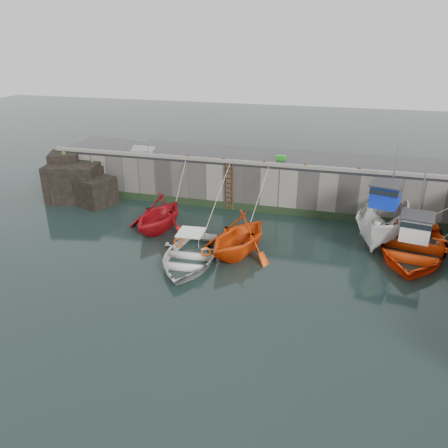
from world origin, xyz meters
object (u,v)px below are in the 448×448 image
(boat_near_blacktrim, at_px, (239,253))
(bollard_c, at_px, (264,163))
(boat_far_orange, at_px, (412,245))
(bollard_e, at_px, (359,170))
(boat_near_white, at_px, (160,229))
(fish_crate, at_px, (281,158))
(ladder, at_px, (229,187))
(bollard_b, at_px, (224,160))
(bollard_d, at_px, (306,166))
(boat_near_blue, at_px, (189,262))
(bollard_a, at_px, (187,157))
(boat_far_white, at_px, (383,221))

(boat_near_blacktrim, xyz_separation_m, bollard_c, (0.05, 6.35, 3.30))
(boat_far_orange, bearing_deg, bollard_e, 137.08)
(boat_near_white, distance_m, fish_crate, 9.34)
(ladder, height_order, boat_near_blacktrim, ladder)
(bollard_b, bearing_deg, fish_crate, 24.03)
(bollard_d, bearing_deg, boat_far_orange, -32.46)
(bollard_b, bearing_deg, boat_far_orange, -18.97)
(bollard_e, bearing_deg, boat_near_blue, -134.95)
(boat_near_white, height_order, bollard_a, bollard_a)
(boat_near_blue, relative_size, boat_far_white, 0.80)
(boat_near_blacktrim, xyz_separation_m, fish_crate, (0.87, 7.92, 3.30))
(bollard_c, bearing_deg, boat_far_orange, -24.17)
(boat_near_blue, distance_m, bollard_b, 8.72)
(bollard_c, bearing_deg, boat_near_white, -139.97)
(boat_far_white, distance_m, bollard_a, 12.98)
(bollard_a, bearing_deg, bollard_c, 0.00)
(boat_far_white, distance_m, boat_far_orange, 2.23)
(boat_far_orange, height_order, bollard_c, boat_far_orange)
(bollard_b, distance_m, bollard_e, 8.50)
(bollard_a, bearing_deg, bollard_e, 0.00)
(boat_near_blacktrim, bearing_deg, ladder, 126.48)
(ladder, height_order, boat_far_white, boat_far_white)
(boat_near_blue, xyz_separation_m, bollard_a, (-2.95, 8.06, 3.30))
(boat_near_blacktrim, height_order, bollard_a, bollard_a)
(bollard_b, bearing_deg, bollard_e, 0.00)
(ladder, bearing_deg, boat_near_white, -127.35)
(boat_far_orange, xyz_separation_m, bollard_e, (-3.03, 3.96, 2.82))
(ladder, distance_m, bollard_a, 3.47)
(boat_near_white, bearing_deg, boat_near_blacktrim, -12.49)
(bollard_b, bearing_deg, boat_near_blacktrim, -67.31)
(fish_crate, height_order, bollard_d, bollard_d)
(bollard_a, xyz_separation_m, bollard_d, (7.80, 0.00, 0.00))
(boat_near_blacktrim, distance_m, boat_far_orange, 9.20)
(boat_near_white, distance_m, bollard_e, 12.54)
(boat_near_blue, bearing_deg, bollard_d, 54.39)
(bollard_b, bearing_deg, boat_near_blue, -86.78)
(boat_near_blacktrim, distance_m, bollard_c, 7.16)
(boat_near_blacktrim, height_order, boat_far_orange, boat_far_orange)
(ladder, distance_m, bollard_e, 8.19)
(boat_near_blue, relative_size, fish_crate, 9.35)
(boat_near_white, bearing_deg, bollard_c, 46.07)
(fish_crate, relative_size, bollard_c, 2.14)
(boat_far_white, bearing_deg, boat_near_blue, -135.51)
(boat_far_white, distance_m, bollard_c, 8.05)
(fish_crate, bearing_deg, boat_far_orange, -26.97)
(fish_crate, xyz_separation_m, bollard_c, (-0.82, -1.57, 0.00))
(fish_crate, bearing_deg, bollard_e, -9.83)
(boat_near_blacktrim, height_order, bollard_e, bollard_e)
(boat_near_blacktrim, distance_m, bollard_a, 8.82)
(ladder, distance_m, bollard_d, 5.11)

